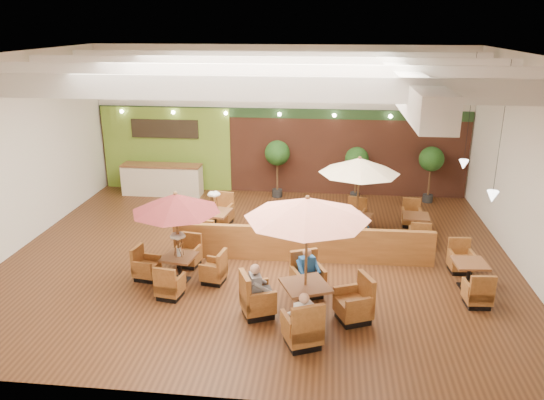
# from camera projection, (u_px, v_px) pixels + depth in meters

# --- Properties ---
(room) EXTENTS (14.04, 14.00, 5.52)m
(room) POSITION_uv_depth(u_px,v_px,m) (273.00, 121.00, 14.96)
(room) COLOR #381E0F
(room) RESTS_ON ground
(service_counter) EXTENTS (3.00, 0.75, 1.18)m
(service_counter) POSITION_uv_depth(u_px,v_px,m) (162.00, 180.00, 20.08)
(service_counter) COLOR beige
(service_counter) RESTS_ON ground
(booth_divider) EXTENTS (7.15, 0.31, 0.99)m
(booth_divider) POSITION_uv_depth(u_px,v_px,m) (302.00, 244.00, 14.52)
(booth_divider) COLOR brown
(booth_divider) RESTS_ON ground
(table_0) EXTENTS (2.40, 2.40, 2.40)m
(table_0) POSITION_uv_depth(u_px,v_px,m) (177.00, 221.00, 13.03)
(table_0) COLOR brown
(table_0) RESTS_ON ground
(table_1) EXTENTS (3.03, 3.03, 2.89)m
(table_1) POSITION_uv_depth(u_px,v_px,m) (307.00, 238.00, 11.24)
(table_1) COLOR brown
(table_1) RESTS_ON ground
(table_2) EXTENTS (2.52, 2.66, 2.59)m
(table_2) POSITION_uv_depth(u_px,v_px,m) (357.00, 180.00, 15.57)
(table_2) COLOR brown
(table_2) RESTS_ON ground
(table_3) EXTENTS (1.04, 2.79, 1.58)m
(table_3) POSITION_uv_depth(u_px,v_px,m) (215.00, 221.00, 16.22)
(table_3) COLOR brown
(table_3) RESTS_ON ground
(table_4) EXTENTS (0.85, 2.38, 0.88)m
(table_4) POSITION_uv_depth(u_px,v_px,m) (469.00, 275.00, 13.10)
(table_4) COLOR brown
(table_4) RESTS_ON ground
(table_5) EXTENTS (0.84, 2.37, 0.88)m
(table_5) POSITION_uv_depth(u_px,v_px,m) (415.00, 226.00, 16.22)
(table_5) COLOR brown
(table_5) RESTS_ON ground
(topiary_0) EXTENTS (0.93, 0.93, 2.15)m
(topiary_0) POSITION_uv_depth(u_px,v_px,m) (277.00, 155.00, 19.49)
(topiary_0) COLOR black
(topiary_0) RESTS_ON ground
(topiary_1) EXTENTS (0.85, 0.85, 1.98)m
(topiary_1) POSITION_uv_depth(u_px,v_px,m) (357.00, 161.00, 19.23)
(topiary_1) COLOR black
(topiary_1) RESTS_ON ground
(topiary_2) EXTENTS (0.89, 0.89, 2.06)m
(topiary_2) POSITION_uv_depth(u_px,v_px,m) (431.00, 161.00, 18.93)
(topiary_2) COLOR black
(topiary_2) RESTS_ON ground
(diner_0) EXTENTS (0.43, 0.41, 0.75)m
(diner_0) POSITION_uv_depth(u_px,v_px,m) (303.00, 313.00, 10.63)
(diner_0) COLOR white
(diner_0) RESTS_ON ground
(diner_1) EXTENTS (0.42, 0.40, 0.75)m
(diner_1) POSITION_uv_depth(u_px,v_px,m) (308.00, 267.00, 12.63)
(diner_1) COLOR #23589B
(diner_1) RESTS_ON ground
(diner_2) EXTENTS (0.41, 0.44, 0.80)m
(diner_2) POSITION_uv_depth(u_px,v_px,m) (258.00, 285.00, 11.73)
(diner_2) COLOR slate
(diner_2) RESTS_ON ground
(diner_3) EXTENTS (0.44, 0.41, 0.81)m
(diner_3) POSITION_uv_depth(u_px,v_px,m) (358.00, 227.00, 15.03)
(diner_3) COLOR #23589B
(diner_3) RESTS_ON ground
(diner_4) EXTENTS (0.41, 0.35, 0.80)m
(diner_4) POSITION_uv_depth(u_px,v_px,m) (358.00, 227.00, 15.03)
(diner_4) COLOR white
(diner_4) RESTS_ON ground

